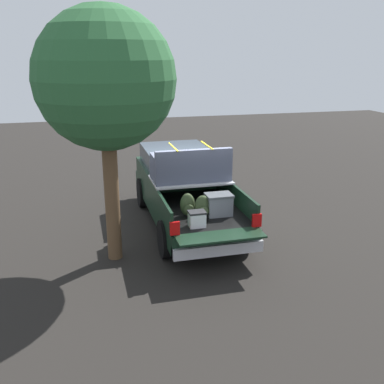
{
  "coord_description": "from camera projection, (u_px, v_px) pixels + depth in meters",
  "views": [
    {
      "loc": [
        -10.54,
        2.58,
        4.38
      ],
      "look_at": [
        -0.6,
        0.0,
        1.1
      ],
      "focal_mm": 40.91,
      "sensor_mm": 36.0,
      "label": 1
    }
  ],
  "objects": [
    {
      "name": "tree_background",
      "position": [
        105.0,
        81.0,
        8.64
      ],
      "size": [
        2.84,
        2.84,
        5.31
      ],
      "color": "brown",
      "rests_on": "ground_plane"
    },
    {
      "name": "pickup_truck",
      "position": [
        183.0,
        186.0,
        11.71
      ],
      "size": [
        6.05,
        2.06,
        2.23
      ],
      "color": "black",
      "rests_on": "ground_plane"
    },
    {
      "name": "ground_plane",
      "position": [
        186.0,
        225.0,
        11.67
      ],
      "size": [
        40.0,
        40.0,
        0.0
      ],
      "primitive_type": "plane",
      "color": "black"
    }
  ]
}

